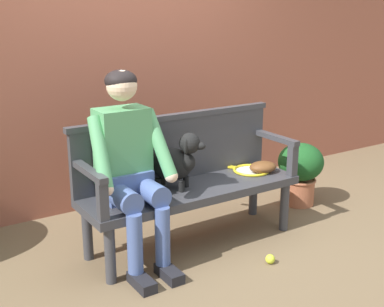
{
  "coord_description": "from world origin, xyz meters",
  "views": [
    {
      "loc": [
        -1.88,
        -2.91,
        1.71
      ],
      "look_at": [
        0.0,
        0.0,
        0.7
      ],
      "focal_mm": 47.57,
      "sensor_mm": 36.0,
      "label": 1
    }
  ],
  "objects_px": {
    "tennis_racket": "(248,170)",
    "tennis_ball": "(270,259)",
    "person_seated": "(129,162)",
    "baseball_glove": "(263,167)",
    "garden_bench": "(192,194)",
    "dog_on_bench": "(176,161)",
    "potted_plant": "(300,169)"
  },
  "relations": [
    {
      "from": "garden_bench",
      "to": "baseball_glove",
      "type": "xyz_separation_m",
      "value": [
        0.64,
        -0.03,
        0.11
      ]
    },
    {
      "from": "person_seated",
      "to": "baseball_glove",
      "type": "bearing_deg",
      "value": -0.83
    },
    {
      "from": "person_seated",
      "to": "potted_plant",
      "type": "relative_size",
      "value": 2.36
    },
    {
      "from": "person_seated",
      "to": "tennis_ball",
      "type": "height_order",
      "value": "person_seated"
    },
    {
      "from": "person_seated",
      "to": "potted_plant",
      "type": "bearing_deg",
      "value": 5.18
    },
    {
      "from": "dog_on_bench",
      "to": "tennis_racket",
      "type": "relative_size",
      "value": 0.75
    },
    {
      "from": "garden_bench",
      "to": "baseball_glove",
      "type": "distance_m",
      "value": 0.65
    },
    {
      "from": "garden_bench",
      "to": "dog_on_bench",
      "type": "height_order",
      "value": "dog_on_bench"
    },
    {
      "from": "dog_on_bench",
      "to": "tennis_ball",
      "type": "xyz_separation_m",
      "value": [
        0.39,
        -0.58,
        -0.62
      ]
    },
    {
      "from": "garden_bench",
      "to": "person_seated",
      "type": "xyz_separation_m",
      "value": [
        -0.5,
        -0.01,
        0.33
      ]
    },
    {
      "from": "baseball_glove",
      "to": "potted_plant",
      "type": "relative_size",
      "value": 0.39
    },
    {
      "from": "tennis_ball",
      "to": "potted_plant",
      "type": "distance_m",
      "value": 1.22
    },
    {
      "from": "tennis_ball",
      "to": "potted_plant",
      "type": "bearing_deg",
      "value": 36.41
    },
    {
      "from": "tennis_racket",
      "to": "tennis_ball",
      "type": "height_order",
      "value": "tennis_racket"
    },
    {
      "from": "baseball_glove",
      "to": "potted_plant",
      "type": "bearing_deg",
      "value": 28.09
    },
    {
      "from": "garden_bench",
      "to": "potted_plant",
      "type": "relative_size",
      "value": 2.94
    },
    {
      "from": "baseball_glove",
      "to": "dog_on_bench",
      "type": "bearing_deg",
      "value": -172.75
    },
    {
      "from": "garden_bench",
      "to": "baseball_glove",
      "type": "height_order",
      "value": "baseball_glove"
    },
    {
      "from": "garden_bench",
      "to": "baseball_glove",
      "type": "bearing_deg",
      "value": -2.58
    },
    {
      "from": "person_seated",
      "to": "tennis_racket",
      "type": "distance_m",
      "value": 1.11
    },
    {
      "from": "tennis_ball",
      "to": "garden_bench",
      "type": "bearing_deg",
      "value": 116.85
    },
    {
      "from": "garden_bench",
      "to": "tennis_racket",
      "type": "bearing_deg",
      "value": 6.4
    },
    {
      "from": "person_seated",
      "to": "baseball_glove",
      "type": "relative_size",
      "value": 6.0
    },
    {
      "from": "baseball_glove",
      "to": "potted_plant",
      "type": "distance_m",
      "value": 0.64
    },
    {
      "from": "garden_bench",
      "to": "tennis_ball",
      "type": "bearing_deg",
      "value": -63.15
    },
    {
      "from": "dog_on_bench",
      "to": "potted_plant",
      "type": "distance_m",
      "value": 1.39
    },
    {
      "from": "tennis_racket",
      "to": "tennis_ball",
      "type": "distance_m",
      "value": 0.81
    },
    {
      "from": "person_seated",
      "to": "dog_on_bench",
      "type": "xyz_separation_m",
      "value": [
        0.39,
        0.04,
        -0.06
      ]
    },
    {
      "from": "dog_on_bench",
      "to": "tennis_ball",
      "type": "relative_size",
      "value": 6.31
    },
    {
      "from": "tennis_racket",
      "to": "tennis_ball",
      "type": "xyz_separation_m",
      "value": [
        -0.29,
        -0.62,
        -0.43
      ]
    },
    {
      "from": "baseball_glove",
      "to": "tennis_ball",
      "type": "relative_size",
      "value": 3.33
    },
    {
      "from": "garden_bench",
      "to": "dog_on_bench",
      "type": "relative_size",
      "value": 3.94
    }
  ]
}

